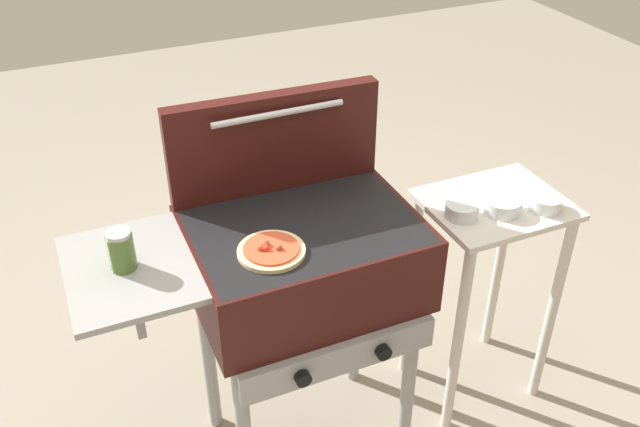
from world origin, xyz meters
The scene contains 8 objects.
grill centered at (-0.01, 0.00, 0.76)m, with size 0.96×0.53×0.90m.
grill_lid_open centered at (0.00, 0.21, 1.05)m, with size 0.63×0.09×0.30m.
pizza_pepperoni centered at (-0.13, -0.09, 0.91)m, with size 0.18×0.18×0.03m.
sauce_jar centered at (-0.49, 0.00, 0.95)m, with size 0.07×0.07×0.11m.
prep_table centered at (0.66, 0.00, 0.57)m, with size 0.44×0.36×0.80m.
topping_bowl_near centered at (0.64, -0.05, 0.82)m, with size 0.12×0.12×0.04m.
topping_bowl_far centered at (0.77, -0.09, 0.82)m, with size 0.10×0.10×0.04m.
topping_bowl_middle centered at (0.51, -0.02, 0.82)m, with size 0.10×0.10×0.04m.
Camera 1 is at (-0.59, -1.47, 1.98)m, focal length 38.90 mm.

